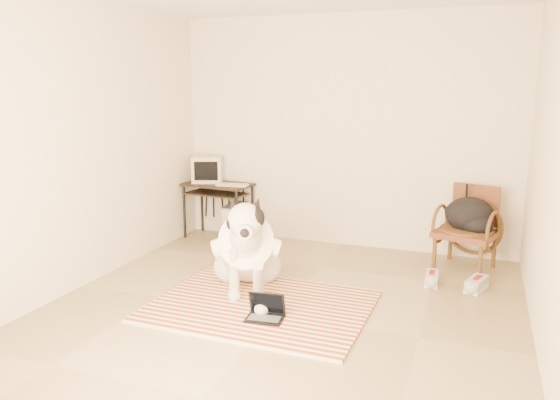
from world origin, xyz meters
The scene contains 16 objects.
floor centered at (0.00, 0.00, 0.00)m, with size 4.50×4.50×0.00m, color #93845A.
wall_back centered at (0.00, 2.25, 1.35)m, with size 4.50×4.50×0.00m, color beige.
wall_front centered at (0.00, -2.25, 1.35)m, with size 4.50×4.50×0.00m, color beige.
wall_left centered at (-2.00, 0.00, 1.35)m, with size 4.50×4.50×0.00m, color beige.
wall_right centered at (2.00, 0.00, 1.35)m, with size 4.50×4.50×0.00m, color beige.
rug centered at (-0.19, 0.12, 0.01)m, with size 1.89×1.46×0.02m.
dog centered at (-0.46, 0.44, 0.39)m, with size 0.81×1.21×0.99m.
laptop centered at (-0.05, -0.12, 0.07)m, with size 0.32×0.25×0.21m.
computer_desk centered at (-1.53, 1.98, 0.60)m, with size 0.88×0.55×0.70m.
crt_monitor centered at (-1.70, 2.05, 0.86)m, with size 0.47×0.45×0.33m.
desk_keyboard centered at (-1.29, 1.90, 0.71)m, with size 0.38×0.14×0.03m, color #C1B497.
pc_tower centered at (-1.30, 1.98, 0.22)m, with size 0.26×0.50×0.44m.
rattan_chair centered at (1.45, 1.86, 0.43)m, with size 0.70×0.69×0.86m.
backpack centered at (1.47, 1.83, 0.57)m, with size 0.49×0.43×0.37m.
sneaker_left centered at (1.16, 1.25, 0.05)m, with size 0.13×0.31×0.11m.
sneaker_right centered at (1.57, 1.22, 0.05)m, with size 0.23×0.36×0.12m.
Camera 1 is at (1.52, -4.01, 1.91)m, focal length 35.00 mm.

